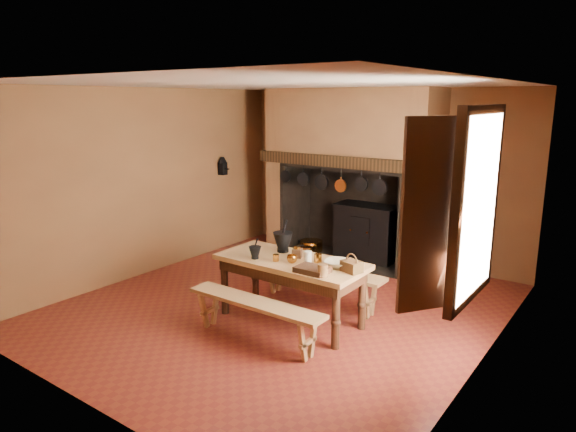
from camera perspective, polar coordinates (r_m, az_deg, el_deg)
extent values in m
plane|color=maroon|center=(6.75, -0.72, -10.06)|extent=(5.50, 5.50, 0.00)
plane|color=silver|center=(6.22, -0.80, 14.46)|extent=(5.50, 5.50, 0.00)
cube|color=brown|center=(8.67, 10.17, 4.51)|extent=(5.00, 0.02, 2.80)
cube|color=brown|center=(8.06, -15.22, 3.64)|extent=(0.02, 5.50, 2.80)
cube|color=brown|center=(5.28, 21.62, -1.49)|extent=(0.02, 5.50, 2.80)
cube|color=brown|center=(4.50, -22.16, -3.92)|extent=(5.00, 0.02, 2.80)
cube|color=brown|center=(9.07, 0.03, 5.07)|extent=(0.30, 0.90, 2.80)
cube|color=brown|center=(7.89, 14.96, 3.47)|extent=(0.30, 0.90, 2.80)
cube|color=brown|center=(8.33, 7.13, 9.82)|extent=(2.20, 0.90, 1.20)
cube|color=black|center=(8.02, 5.64, 6.09)|extent=(2.95, 0.22, 0.18)
cube|color=black|center=(8.88, 8.19, 0.84)|extent=(2.20, 0.06, 1.60)
cube|color=black|center=(8.72, 6.73, -4.71)|extent=(2.20, 0.90, 0.02)
cube|color=black|center=(8.61, 8.75, -1.94)|extent=(1.00, 0.50, 0.90)
cube|color=black|center=(8.49, 8.79, 1.10)|extent=(1.04, 0.54, 0.04)
cube|color=black|center=(8.36, 7.95, -1.65)|extent=(0.35, 0.02, 0.45)
cylinder|color=black|center=(8.22, 12.35, 2.91)|extent=(0.10, 0.10, 0.70)
cylinder|color=#B57529|center=(8.42, 6.99, -1.53)|extent=(0.03, 0.03, 0.03)
cylinder|color=#B57529|center=(8.28, 8.81, -1.83)|extent=(0.03, 0.03, 0.03)
cylinder|color=#B57529|center=(9.06, 2.60, -3.36)|extent=(0.40, 0.40, 0.20)
cylinder|color=#B57529|center=(8.84, 1.98, -3.84)|extent=(0.34, 0.34, 0.18)
cube|color=black|center=(9.25, 1.90, -3.13)|extent=(0.18, 0.18, 0.16)
cone|color=brown|center=(7.34, 15.18, 2.63)|extent=(0.20, 0.20, 0.35)
cube|color=white|center=(4.84, 20.48, 1.02)|extent=(0.02, 1.00, 1.60)
cube|color=#381D11|center=(4.76, 20.93, 11.01)|extent=(0.08, 1.16, 0.08)
cube|color=#381D11|center=(5.07, 19.41, -8.26)|extent=(0.08, 1.16, 0.08)
cube|color=#381D11|center=(4.27, 15.04, -0.08)|extent=(0.29, 0.39, 1.60)
cube|color=#381D11|center=(5.55, 20.11, 2.46)|extent=(0.29, 0.39, 1.60)
cube|color=black|center=(9.04, -7.27, 5.26)|extent=(0.12, 0.12, 0.22)
cone|color=black|center=(9.02, -7.30, 6.21)|extent=(0.16, 0.16, 0.10)
cylinder|color=black|center=(8.98, -6.85, 5.22)|extent=(0.12, 0.02, 0.02)
cube|color=#A4864B|center=(6.09, 0.34, -5.10)|extent=(1.80, 0.80, 0.06)
cube|color=#381D11|center=(6.12, 0.34, -5.99)|extent=(1.68, 0.68, 0.14)
cylinder|color=#381D11|center=(6.48, -7.05, -7.73)|extent=(0.09, 0.09, 0.72)
cylinder|color=#381D11|center=(5.59, 5.32, -11.13)|extent=(0.09, 0.09, 0.72)
cylinder|color=#381D11|center=(6.90, -3.65, -6.35)|extent=(0.09, 0.09, 0.72)
cylinder|color=#381D11|center=(6.07, 8.24, -9.20)|extent=(0.09, 0.09, 0.72)
cube|color=#A4864B|center=(5.68, -3.70, -9.58)|extent=(1.71, 0.30, 0.04)
cube|color=#A4864B|center=(6.69, 3.59, -5.90)|extent=(1.78, 0.31, 0.04)
cylinder|color=black|center=(6.37, -0.57, -3.80)|extent=(0.14, 0.14, 0.04)
cone|color=black|center=(6.33, -0.57, -2.73)|extent=(0.25, 0.25, 0.20)
cylinder|color=black|center=(6.27, -0.36, -1.25)|extent=(0.10, 0.03, 0.20)
cylinder|color=black|center=(6.11, -3.68, -4.63)|extent=(0.09, 0.09, 0.03)
cone|color=black|center=(6.09, -3.69, -3.96)|extent=(0.15, 0.15, 0.12)
cylinder|color=black|center=(6.05, -3.57, -3.04)|extent=(0.06, 0.02, 0.12)
cube|color=#381D11|center=(6.13, 1.02, -4.15)|extent=(0.14, 0.14, 0.11)
cylinder|color=#B57529|center=(6.11, 1.03, -3.55)|extent=(0.08, 0.08, 0.03)
cylinder|color=black|center=(6.08, 1.38, -3.33)|extent=(0.09, 0.05, 0.03)
cylinder|color=#B57529|center=(6.00, -1.36, -4.66)|extent=(0.08, 0.08, 0.08)
cylinder|color=#B57529|center=(5.96, 3.35, -4.70)|extent=(0.09, 0.09, 0.10)
imported|color=tan|center=(5.83, 5.54, -5.29)|extent=(0.35, 0.35, 0.07)
cylinder|color=brown|center=(5.49, 3.88, -6.05)|extent=(0.12, 0.12, 0.14)
cylinder|color=beige|center=(5.90, 2.25, -4.63)|extent=(0.09, 0.09, 0.15)
cube|color=#442514|center=(5.67, 7.08, -5.58)|extent=(0.26, 0.22, 0.12)
torus|color=#442514|center=(5.65, 7.10, -4.99)|extent=(0.17, 0.07, 0.18)
cube|color=#381D11|center=(5.63, 2.71, -5.97)|extent=(0.36, 0.26, 0.06)
imported|color=#B57529|center=(5.93, 0.45, -4.80)|extent=(0.14, 0.14, 0.09)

